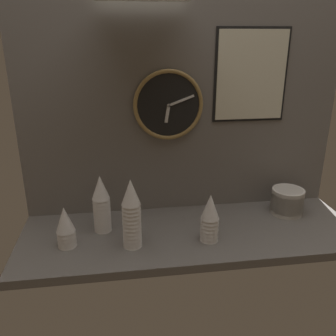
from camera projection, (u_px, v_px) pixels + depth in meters
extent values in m
cube|color=slate|center=(191.00, 233.00, 1.71)|extent=(1.60, 0.56, 0.04)
cube|color=slate|center=(182.00, 111.00, 1.77)|extent=(1.60, 0.03, 1.05)
cone|color=white|center=(132.00, 234.00, 1.56)|extent=(0.08, 0.08, 0.12)
cone|color=white|center=(132.00, 230.00, 1.55)|extent=(0.08, 0.08, 0.12)
cone|color=white|center=(132.00, 227.00, 1.54)|extent=(0.08, 0.08, 0.12)
cone|color=white|center=(132.00, 223.00, 1.54)|extent=(0.08, 0.08, 0.12)
cone|color=white|center=(132.00, 219.00, 1.53)|extent=(0.08, 0.08, 0.12)
cone|color=white|center=(132.00, 216.00, 1.52)|extent=(0.08, 0.08, 0.12)
cone|color=white|center=(131.00, 212.00, 1.52)|extent=(0.08, 0.08, 0.12)
cone|color=white|center=(131.00, 208.00, 1.51)|extent=(0.08, 0.08, 0.12)
cone|color=white|center=(131.00, 204.00, 1.51)|extent=(0.08, 0.08, 0.12)
cone|color=white|center=(131.00, 200.00, 1.50)|extent=(0.08, 0.08, 0.12)
cone|color=white|center=(131.00, 196.00, 1.49)|extent=(0.08, 0.08, 0.12)
cone|color=white|center=(131.00, 192.00, 1.49)|extent=(0.08, 0.08, 0.12)
cone|color=white|center=(209.00, 229.00, 1.60)|extent=(0.08, 0.08, 0.12)
cone|color=white|center=(209.00, 225.00, 1.59)|extent=(0.08, 0.08, 0.12)
cone|color=white|center=(210.00, 221.00, 1.59)|extent=(0.08, 0.08, 0.12)
cone|color=white|center=(210.00, 218.00, 1.58)|extent=(0.08, 0.08, 0.12)
cone|color=white|center=(210.00, 214.00, 1.58)|extent=(0.08, 0.08, 0.12)
cone|color=white|center=(210.00, 210.00, 1.57)|extent=(0.08, 0.08, 0.12)
cone|color=white|center=(210.00, 207.00, 1.56)|extent=(0.08, 0.08, 0.12)
cone|color=white|center=(66.00, 234.00, 1.56)|extent=(0.08, 0.08, 0.12)
cone|color=white|center=(66.00, 231.00, 1.55)|extent=(0.08, 0.08, 0.12)
cone|color=white|center=(66.00, 227.00, 1.54)|extent=(0.08, 0.08, 0.12)
cone|color=white|center=(65.00, 223.00, 1.54)|extent=(0.08, 0.08, 0.12)
cone|color=white|center=(65.00, 219.00, 1.53)|extent=(0.08, 0.08, 0.12)
cone|color=white|center=(103.00, 219.00, 1.68)|extent=(0.08, 0.08, 0.12)
cone|color=white|center=(102.00, 216.00, 1.68)|extent=(0.08, 0.08, 0.12)
cone|color=white|center=(102.00, 212.00, 1.67)|extent=(0.08, 0.08, 0.12)
cone|color=white|center=(102.00, 209.00, 1.66)|extent=(0.08, 0.08, 0.12)
cone|color=white|center=(102.00, 205.00, 1.66)|extent=(0.08, 0.08, 0.12)
cone|color=white|center=(101.00, 202.00, 1.65)|extent=(0.08, 0.08, 0.12)
cone|color=white|center=(101.00, 198.00, 1.64)|extent=(0.08, 0.08, 0.12)
cone|color=white|center=(101.00, 195.00, 1.64)|extent=(0.08, 0.08, 0.12)
cone|color=white|center=(100.00, 191.00, 1.63)|extent=(0.08, 0.08, 0.12)
cone|color=white|center=(100.00, 187.00, 1.63)|extent=(0.08, 0.08, 0.12)
cylinder|color=beige|center=(286.00, 210.00, 1.86)|extent=(0.16, 0.16, 0.04)
cylinder|color=beige|center=(286.00, 206.00, 1.86)|extent=(0.16, 0.16, 0.04)
cylinder|color=beige|center=(287.00, 203.00, 1.85)|extent=(0.16, 0.16, 0.04)
cylinder|color=beige|center=(287.00, 200.00, 1.84)|extent=(0.16, 0.16, 0.04)
cylinder|color=beige|center=(288.00, 196.00, 1.84)|extent=(0.16, 0.16, 0.04)
cylinder|color=beige|center=(288.00, 193.00, 1.83)|extent=(0.16, 0.16, 0.04)
torus|color=white|center=(289.00, 190.00, 1.83)|extent=(0.16, 0.16, 0.01)
cylinder|color=black|center=(168.00, 105.00, 1.72)|extent=(0.34, 0.02, 0.34)
torus|color=#AD894C|center=(169.00, 105.00, 1.72)|extent=(0.34, 0.02, 0.34)
cube|color=white|center=(167.00, 114.00, 1.72)|extent=(0.03, 0.01, 0.09)
cube|color=white|center=(181.00, 101.00, 1.71)|extent=(0.13, 0.01, 0.06)
cylinder|color=white|center=(169.00, 106.00, 1.71)|extent=(0.02, 0.01, 0.02)
cube|color=black|center=(251.00, 76.00, 1.74)|extent=(0.37, 0.01, 0.45)
cube|color=#EFEACC|center=(251.00, 76.00, 1.73)|extent=(0.34, 0.01, 0.43)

